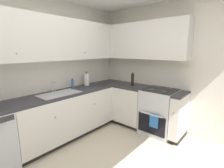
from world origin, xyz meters
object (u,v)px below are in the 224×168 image
(paper_towel_roll, at_px, (87,80))
(soap_bottle, at_px, (73,84))
(oil_bottle, at_px, (132,79))
(oven_range, at_px, (159,111))

(paper_towel_roll, bearing_deg, soap_bottle, 176.79)
(paper_towel_roll, height_order, oil_bottle, paper_towel_roll)
(soap_bottle, distance_m, paper_towel_roll, 0.36)
(oven_range, xyz_separation_m, oil_bottle, (-0.02, 0.65, 0.57))
(oven_range, bearing_deg, soap_bottle, 124.78)
(soap_bottle, bearing_deg, oil_bottle, -39.15)
(oil_bottle, bearing_deg, oven_range, -88.37)
(soap_bottle, xyz_separation_m, oil_bottle, (0.99, -0.81, 0.05))
(soap_bottle, relative_size, oil_bottle, 0.69)
(soap_bottle, bearing_deg, oven_range, -55.22)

